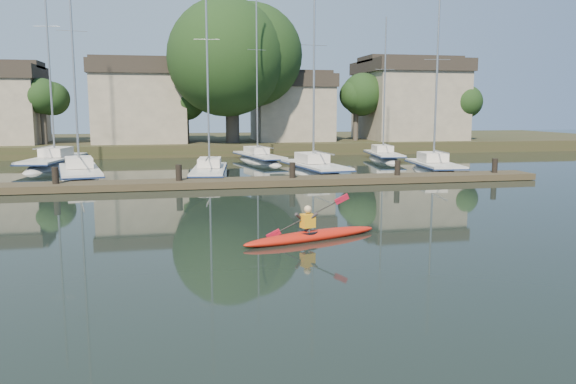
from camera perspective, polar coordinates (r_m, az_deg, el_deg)
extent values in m
plane|color=black|center=(16.15, 0.38, -6.14)|extent=(160.00, 160.00, 0.00)
ellipsoid|color=red|center=(17.66, 2.45, -4.51)|extent=(4.76, 2.16, 0.36)
cylinder|color=black|center=(17.55, 2.01, -4.20)|extent=(0.91, 0.91, 0.10)
imported|color=#2B262A|center=(17.47, 2.02, -2.98)|extent=(0.36, 0.44, 1.04)
cube|color=orange|center=(17.46, 2.02, -2.93)|extent=(0.48, 0.41, 0.43)
sphere|color=tan|center=(17.39, 2.03, -1.76)|extent=(0.24, 0.24, 0.24)
cube|color=#443A27|center=(29.72, -5.21, 0.98)|extent=(34.00, 2.00, 0.35)
cylinder|color=black|center=(30.09, -22.51, 0.64)|extent=(0.32, 0.32, 1.80)
cylinder|color=black|center=(29.53, -11.01, 1.00)|extent=(0.32, 0.32, 1.80)
cylinder|color=black|center=(30.18, 0.45, 1.32)|extent=(0.32, 0.32, 1.80)
cylinder|color=black|center=(31.97, 11.04, 1.57)|extent=(0.32, 0.32, 1.80)
cylinder|color=black|center=(34.71, 20.23, 1.74)|extent=(0.32, 0.32, 1.80)
ellipsoid|color=silver|center=(34.61, -20.33, 0.61)|extent=(3.87, 9.11, 1.98)
cube|color=silver|center=(34.51, -20.41, 2.15)|extent=(3.45, 7.52, 0.15)
cube|color=navy|center=(34.51, -20.40, 2.01)|extent=(3.57, 7.71, 0.08)
cube|color=silver|center=(35.00, -20.48, 2.86)|extent=(1.91, 2.71, 0.57)
cylinder|color=#9EA0A5|center=(34.70, -20.98, 12.58)|extent=(0.12, 0.12, 12.49)
cylinder|color=#9EA0A5|center=(33.11, -20.38, 3.35)|extent=(0.74, 3.32, 0.08)
cylinder|color=#9EA0A5|center=(34.86, -21.12, 15.03)|extent=(1.64, 0.35, 0.03)
ellipsoid|color=silver|center=(33.74, -7.98, 0.93)|extent=(2.98, 8.51, 1.76)
cube|color=silver|center=(33.64, -8.01, 2.34)|extent=(2.70, 7.01, 0.13)
cube|color=navy|center=(33.65, -8.01, 2.22)|extent=(2.79, 7.19, 0.07)
cube|color=silver|center=(34.11, -7.97, 3.00)|extent=(1.58, 2.48, 0.51)
cylinder|color=#9EA0A5|center=(33.79, -8.20, 12.67)|extent=(0.11, 0.11, 12.04)
cylinder|color=#9EA0A5|center=(32.33, -8.18, 3.41)|extent=(0.47, 3.15, 0.07)
cylinder|color=#9EA0A5|center=(33.93, -8.25, 15.10)|extent=(1.47, 0.21, 0.03)
ellipsoid|color=silver|center=(35.25, 2.73, 1.25)|extent=(3.40, 8.73, 2.02)
cube|color=silver|center=(35.14, 2.75, 2.80)|extent=(3.08, 7.20, 0.15)
cube|color=navy|center=(35.15, 2.74, 2.66)|extent=(3.19, 7.38, 0.09)
cube|color=silver|center=(35.57, 2.44, 3.51)|extent=(1.81, 2.57, 0.58)
cylinder|color=#9EA0A5|center=(35.28, 2.65, 12.41)|extent=(0.13, 0.13, 11.69)
cylinder|color=#9EA0A5|center=(33.89, 3.58, 4.02)|extent=(0.54, 3.21, 0.09)
cylinder|color=#9EA0A5|center=(35.40, 2.67, 14.68)|extent=(1.69, 0.27, 0.03)
ellipsoid|color=silver|center=(37.22, 14.61, 1.38)|extent=(3.07, 7.52, 1.98)
cube|color=silver|center=(37.12, 14.67, 2.82)|extent=(2.81, 6.20, 0.15)
cube|color=navy|center=(37.13, 14.66, 2.69)|extent=(2.91, 6.35, 0.08)
cube|color=silver|center=(37.50, 14.47, 3.48)|extent=(1.70, 2.21, 0.57)
cylinder|color=#9EA0A5|center=(37.20, 14.87, 10.95)|extent=(0.13, 0.13, 10.43)
cylinder|color=#9EA0A5|center=(36.02, 15.29, 3.96)|extent=(0.43, 2.76, 0.08)
cylinder|color=#9EA0A5|center=(37.28, 14.94, 12.87)|extent=(1.66, 0.24, 0.03)
ellipsoid|color=silver|center=(42.66, -22.65, 1.85)|extent=(3.84, 10.21, 2.10)
cube|color=silver|center=(42.56, -22.73, 3.18)|extent=(3.46, 8.42, 0.16)
cube|color=navy|center=(42.57, -22.72, 3.06)|extent=(3.57, 8.63, 0.09)
cube|color=silver|center=(43.09, -22.49, 3.80)|extent=(1.97, 3.00, 0.61)
cylinder|color=#9EA0A5|center=(42.87, -23.16, 12.92)|extent=(0.13, 0.13, 14.40)
cylinder|color=#9EA0A5|center=(41.10, -23.51, 4.21)|extent=(0.67, 3.76, 0.09)
cylinder|color=#9EA0A5|center=(43.06, -23.30, 15.20)|extent=(1.76, 0.31, 0.03)
ellipsoid|color=silver|center=(43.51, -2.99, 2.71)|extent=(3.62, 9.29, 1.73)
cube|color=silver|center=(43.44, -2.99, 3.78)|extent=(3.22, 7.67, 0.13)
cube|color=navy|center=(43.44, -2.99, 3.69)|extent=(3.33, 7.86, 0.07)
cube|color=silver|center=(43.92, -3.24, 4.27)|extent=(1.74, 2.74, 0.50)
cylinder|color=#9EA0A5|center=(43.64, -3.18, 12.23)|extent=(0.11, 0.11, 12.74)
cylinder|color=#9EA0A5|center=(42.10, -2.37, 4.63)|extent=(0.74, 3.41, 0.07)
cylinder|color=#9EA0A5|center=(43.76, -3.20, 14.23)|extent=(1.43, 0.31, 0.03)
ellipsoid|color=silver|center=(45.41, 9.66, 2.82)|extent=(2.97, 7.82, 1.81)
cube|color=silver|center=(45.34, 9.69, 3.90)|extent=(2.70, 6.45, 0.13)
cube|color=navy|center=(45.34, 9.69, 3.81)|extent=(2.80, 6.61, 0.08)
cube|color=silver|center=(45.75, 9.57, 4.39)|extent=(1.60, 2.29, 0.52)
cylinder|color=#9EA0A5|center=(45.45, 9.79, 10.59)|extent=(0.11, 0.11, 10.49)
cylinder|color=#9EA0A5|center=(44.17, 10.07, 4.77)|extent=(0.45, 2.88, 0.08)
cylinder|color=#9EA0A5|center=(45.52, 9.83, 12.17)|extent=(1.52, 0.23, 0.03)
cube|color=#293118|center=(59.48, -8.46, 4.98)|extent=(90.00, 24.00, 1.00)
cube|color=#A19480|center=(53.36, -14.69, 8.16)|extent=(8.00, 8.00, 6.00)
cube|color=#2B251F|center=(53.47, -14.83, 12.02)|extent=(8.40, 8.40, 1.20)
cube|color=#A19480|center=(54.46, 0.35, 7.91)|extent=(7.00, 7.00, 5.00)
cube|color=#2B251F|center=(54.52, 0.35, 11.17)|extent=(7.35, 7.35, 1.20)
cube|color=#A19480|center=(58.13, 12.13, 8.50)|extent=(9.00, 9.00, 6.50)
cube|color=#2B251F|center=(58.27, 12.25, 12.29)|extent=(9.45, 9.45, 1.20)
cylinder|color=#453F37|center=(50.56, -5.67, 7.82)|extent=(1.20, 1.20, 5.00)
sphere|color=black|center=(50.75, -5.76, 13.48)|extent=(8.50, 8.50, 8.50)
cylinder|color=#453F37|center=(52.43, -23.55, 6.09)|extent=(0.48, 0.48, 3.00)
sphere|color=black|center=(52.41, -23.71, 8.82)|extent=(3.40, 3.40, 3.40)
cylinder|color=#453F37|center=(50.83, -10.23, 6.49)|extent=(0.38, 0.38, 2.80)
sphere|color=black|center=(50.80, -10.30, 8.97)|extent=(2.72, 2.72, 2.72)
cylinder|color=#453F37|center=(54.60, 6.89, 6.91)|extent=(0.50, 0.50, 3.20)
sphere|color=black|center=(54.59, 6.94, 9.69)|extent=(3.57, 3.57, 3.57)
cylinder|color=#453F37|center=(57.22, 16.97, 6.37)|extent=(0.41, 0.41, 2.60)
sphere|color=black|center=(57.19, 17.07, 8.52)|extent=(2.89, 2.89, 2.89)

